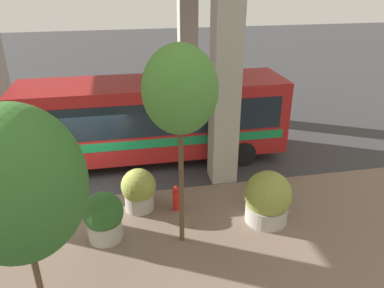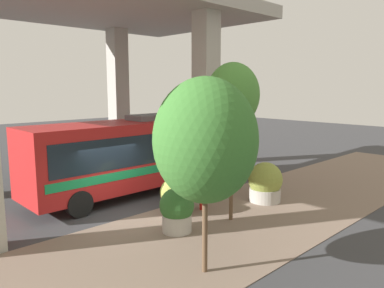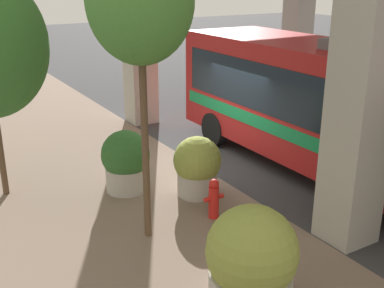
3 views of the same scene
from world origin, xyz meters
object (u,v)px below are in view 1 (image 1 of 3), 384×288
(street_tree_near, at_px, (180,91))
(street_tree_far, at_px, (16,185))
(planter_front, at_px, (268,199))
(planter_back, at_px, (104,217))
(bus, at_px, (154,115))
(planter_middle, at_px, (139,190))
(fire_hydrant, at_px, (176,198))

(street_tree_near, relative_size, street_tree_far, 1.11)
(planter_front, bearing_deg, planter_back, 89.25)
(planter_front, height_order, planter_back, planter_front)
(planter_front, xyz_separation_m, street_tree_near, (-0.44, 2.70, 3.67))
(bus, relative_size, planter_middle, 7.20)
(planter_back, height_order, street_tree_far, street_tree_far)
(fire_hydrant, bearing_deg, planter_middle, 75.00)
(planter_front, height_order, planter_middle, planter_front)
(bus, distance_m, planter_front, 5.76)
(street_tree_near, bearing_deg, planter_back, 76.86)
(bus, bearing_deg, planter_back, 157.77)
(bus, relative_size, street_tree_near, 1.83)
(street_tree_far, bearing_deg, planter_front, -68.19)
(bus, height_order, planter_front, bus)
(planter_back, xyz_separation_m, street_tree_far, (-2.52, 1.28, 2.70))
(fire_hydrant, distance_m, planter_front, 2.87)
(planter_middle, relative_size, street_tree_far, 0.28)
(fire_hydrant, xyz_separation_m, planter_middle, (0.31, 1.15, 0.26))
(street_tree_far, bearing_deg, planter_back, -26.88)
(planter_front, xyz_separation_m, street_tree_far, (-2.45, 6.13, 2.66))
(bus, xyz_separation_m, planter_front, (-4.85, -2.90, -1.11))
(bus, relative_size, street_tree_far, 2.03)
(bus, relative_size, planter_front, 6.12)
(planter_middle, height_order, planter_back, planter_back)
(bus, height_order, street_tree_near, street_tree_near)
(planter_front, relative_size, planter_back, 1.12)
(planter_middle, distance_m, street_tree_far, 5.25)
(bus, height_order, planter_middle, bus)
(planter_back, distance_m, street_tree_near, 4.32)
(bus, distance_m, street_tree_far, 8.13)
(bus, distance_m, planter_back, 5.30)
(bus, distance_m, planter_middle, 3.78)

